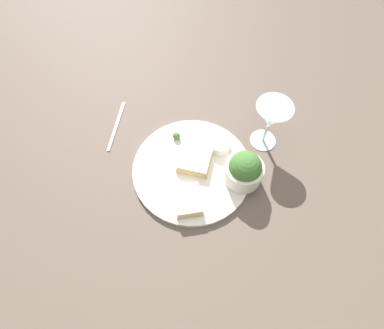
{
  "coord_description": "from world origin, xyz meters",
  "views": [
    {
      "loc": [
        0.28,
        -0.25,
        0.72
      ],
      "look_at": [
        0.0,
        0.0,
        0.03
      ],
      "focal_mm": 28.0,
      "sensor_mm": 36.0,
      "label": 1
    }
  ],
  "objects_px": {
    "salad_bowl": "(244,170)",
    "wine_glass": "(271,118)",
    "sauce_ramekin": "(220,144)",
    "cheese_toast_far": "(188,200)",
    "fork": "(116,125)",
    "cheese_toast_near": "(194,161)"
  },
  "relations": [
    {
      "from": "salad_bowl",
      "to": "wine_glass",
      "type": "height_order",
      "value": "wine_glass"
    },
    {
      "from": "salad_bowl",
      "to": "sauce_ramekin",
      "type": "bearing_deg",
      "value": 169.19
    },
    {
      "from": "cheese_toast_far",
      "to": "fork",
      "type": "distance_m",
      "value": 0.33
    },
    {
      "from": "cheese_toast_near",
      "to": "cheese_toast_far",
      "type": "relative_size",
      "value": 1.05
    },
    {
      "from": "cheese_toast_far",
      "to": "fork",
      "type": "height_order",
      "value": "cheese_toast_far"
    },
    {
      "from": "sauce_ramekin",
      "to": "cheese_toast_far",
      "type": "xyz_separation_m",
      "value": [
        0.07,
        -0.17,
        -0.0
      ]
    },
    {
      "from": "salad_bowl",
      "to": "cheese_toast_near",
      "type": "height_order",
      "value": "salad_bowl"
    },
    {
      "from": "cheese_toast_near",
      "to": "fork",
      "type": "relative_size",
      "value": 0.8
    },
    {
      "from": "sauce_ramekin",
      "to": "wine_glass",
      "type": "height_order",
      "value": "wine_glass"
    },
    {
      "from": "sauce_ramekin",
      "to": "fork",
      "type": "distance_m",
      "value": 0.31
    },
    {
      "from": "salad_bowl",
      "to": "cheese_toast_far",
      "type": "distance_m",
      "value": 0.16
    },
    {
      "from": "cheese_toast_near",
      "to": "wine_glass",
      "type": "height_order",
      "value": "wine_glass"
    },
    {
      "from": "salad_bowl",
      "to": "cheese_toast_near",
      "type": "distance_m",
      "value": 0.14
    },
    {
      "from": "cheese_toast_far",
      "to": "fork",
      "type": "xyz_separation_m",
      "value": [
        -0.33,
        0.0,
        -0.02
      ]
    },
    {
      "from": "sauce_ramekin",
      "to": "cheese_toast_far",
      "type": "bearing_deg",
      "value": -69.28
    },
    {
      "from": "sauce_ramekin",
      "to": "cheese_toast_far",
      "type": "height_order",
      "value": "sauce_ramekin"
    },
    {
      "from": "salad_bowl",
      "to": "sauce_ramekin",
      "type": "xyz_separation_m",
      "value": [
        -0.11,
        0.02,
        -0.03
      ]
    },
    {
      "from": "sauce_ramekin",
      "to": "fork",
      "type": "bearing_deg",
      "value": -146.73
    },
    {
      "from": "wine_glass",
      "to": "sauce_ramekin",
      "type": "bearing_deg",
      "value": -117.75
    },
    {
      "from": "cheese_toast_near",
      "to": "salad_bowl",
      "type": "bearing_deg",
      "value": 30.15
    },
    {
      "from": "cheese_toast_far",
      "to": "sauce_ramekin",
      "type": "bearing_deg",
      "value": 110.72
    },
    {
      "from": "salad_bowl",
      "to": "fork",
      "type": "height_order",
      "value": "salad_bowl"
    }
  ]
}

